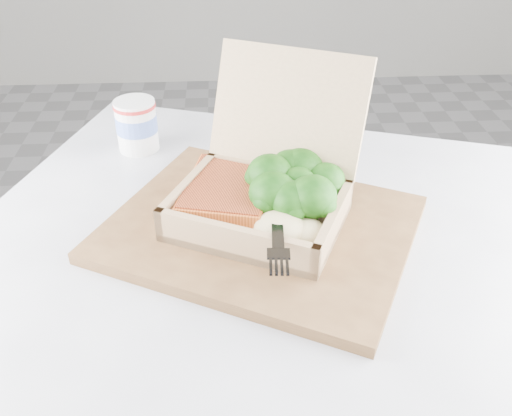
{
  "coord_description": "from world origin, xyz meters",
  "views": [
    {
      "loc": [
        0.19,
        -0.85,
        1.12
      ],
      "look_at": [
        0.22,
        -0.3,
        0.74
      ],
      "focal_mm": 40.0,
      "sensor_mm": 36.0,
      "label": 1
    }
  ],
  "objects": [
    {
      "name": "broccoli_pile",
      "position": [
        0.28,
        -0.27,
        0.74
      ],
      "size": [
        0.13,
        0.13,
        0.05
      ],
      "primitive_type": null,
      "color": "#286B17",
      "rests_on": "takeout_container"
    },
    {
      "name": "receipt",
      "position": [
        0.3,
        -0.09,
        0.7
      ],
      "size": [
        0.13,
        0.16,
        0.0
      ],
      "primitive_type": "cube",
      "rotation": [
        0.0,
        0.0,
        -0.41
      ],
      "color": "white",
      "rests_on": "cafe_table"
    },
    {
      "name": "salmon_fillet",
      "position": [
        0.19,
        -0.25,
        0.73
      ],
      "size": [
        0.13,
        0.16,
        0.03
      ],
      "primitive_type": "cube",
      "rotation": [
        0.0,
        0.0,
        -0.23
      ],
      "color": "orange",
      "rests_on": "takeout_container"
    },
    {
      "name": "floor",
      "position": [
        0.0,
        0.0,
        0.0
      ],
      "size": [
        4.0,
        4.0,
        0.0
      ],
      "primitive_type": "plane",
      "color": "#939298",
      "rests_on": "ground"
    },
    {
      "name": "serving_tray",
      "position": [
        0.23,
        -0.28,
        0.7
      ],
      "size": [
        0.45,
        0.42,
        0.02
      ],
      "primitive_type": "cube",
      "rotation": [
        0.0,
        0.0,
        -0.47
      ],
      "color": "brown",
      "rests_on": "cafe_table"
    },
    {
      "name": "takeout_container",
      "position": [
        0.24,
        -0.25,
        0.76
      ],
      "size": [
        0.27,
        0.28,
        0.18
      ],
      "rotation": [
        0.0,
        0.0,
        -0.43
      ],
      "color": "tan",
      "rests_on": "serving_tray"
    },
    {
      "name": "cafe_table",
      "position": [
        0.21,
        -0.31,
        0.52
      ],
      "size": [
        0.89,
        0.89,
        0.7
      ],
      "rotation": [
        0.0,
        0.0,
        -0.31
      ],
      "color": "black",
      "rests_on": "floor"
    },
    {
      "name": "paper_cup",
      "position": [
        0.06,
        -0.05,
        0.74
      ],
      "size": [
        0.06,
        0.06,
        0.08
      ],
      "color": "white",
      "rests_on": "cafe_table"
    },
    {
      "name": "mashed_potatoes",
      "position": [
        0.25,
        -0.33,
        0.74
      ],
      "size": [
        0.1,
        0.08,
        0.03
      ],
      "primitive_type": "ellipsoid",
      "color": "beige",
      "rests_on": "takeout_container"
    },
    {
      "name": "plastic_fork",
      "position": [
        0.25,
        -0.32,
        0.75
      ],
      "size": [
        0.03,
        0.17,
        0.02
      ],
      "rotation": [
        0.0,
        0.0,
        3.07
      ],
      "color": "black",
      "rests_on": "mashed_potatoes"
    }
  ]
}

